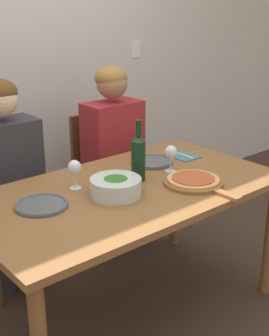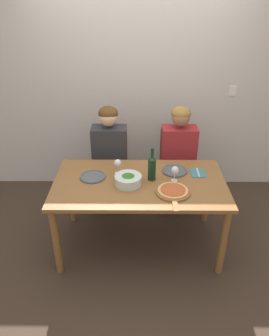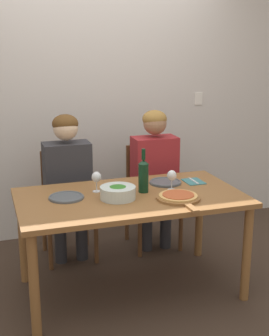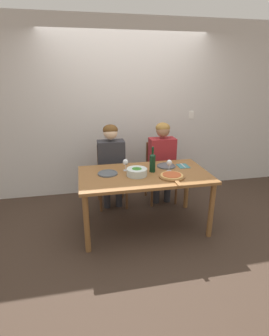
{
  "view_description": "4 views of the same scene",
  "coord_description": "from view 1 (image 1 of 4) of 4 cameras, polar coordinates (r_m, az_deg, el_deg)",
  "views": [
    {
      "loc": [
        -1.38,
        -1.68,
        1.64
      ],
      "look_at": [
        0.11,
        0.08,
        0.8
      ],
      "focal_mm": 50.0,
      "sensor_mm": 36.0,
      "label": 1
    },
    {
      "loc": [
        -0.03,
        -2.59,
        2.33
      ],
      "look_at": [
        -0.05,
        0.13,
        0.82
      ],
      "focal_mm": 35.0,
      "sensor_mm": 36.0,
      "label": 2
    },
    {
      "loc": [
        -0.95,
        -3.0,
        1.8
      ],
      "look_at": [
        0.08,
        0.15,
        0.9
      ],
      "focal_mm": 50.0,
      "sensor_mm": 36.0,
      "label": 3
    },
    {
      "loc": [
        -0.72,
        -2.92,
        1.9
      ],
      "look_at": [
        -0.12,
        0.02,
        0.82
      ],
      "focal_mm": 28.0,
      "sensor_mm": 36.0,
      "label": 4
    }
  ],
  "objects": [
    {
      "name": "person_man",
      "position": [
        3.09,
        -2.46,
        3.3
      ],
      "size": [
        0.47,
        0.51,
        1.24
      ],
      "color": "#28282D",
      "rests_on": "ground"
    },
    {
      "name": "fork_on_napkin",
      "position": [
        2.82,
        5.92,
        1.5
      ],
      "size": [
        0.14,
        0.18,
        0.01
      ],
      "color": "#387075",
      "rests_on": "dining_table"
    },
    {
      "name": "dining_table",
      "position": [
        2.39,
        -0.88,
        -4.31
      ],
      "size": [
        1.6,
        0.88,
        0.74
      ],
      "color": "brown",
      "rests_on": "ground"
    },
    {
      "name": "broccoli_bowl",
      "position": [
        2.24,
        -2.3,
        -2.29
      ],
      "size": [
        0.25,
        0.25,
        0.1
      ],
      "color": "silver",
      "rests_on": "dining_table"
    },
    {
      "name": "chair_left",
      "position": [
        2.9,
        -15.74,
        -3.96
      ],
      "size": [
        0.42,
        0.42,
        0.9
      ],
      "color": "brown",
      "rests_on": "ground"
    },
    {
      "name": "back_wall",
      "position": [
        3.25,
        -15.54,
        14.23
      ],
      "size": [
        10.0,
        0.06,
        2.7
      ],
      "color": "silver",
      "rests_on": "ground"
    },
    {
      "name": "pizza_on_board",
      "position": [
        2.4,
        7.32,
        -1.63
      ],
      "size": [
        0.31,
        0.45,
        0.04
      ],
      "color": "brown",
      "rests_on": "dining_table"
    },
    {
      "name": "dinner_plate_left",
      "position": [
        2.18,
        -11.28,
        -4.42
      ],
      "size": [
        0.25,
        0.25,
        0.02
      ],
      "color": "#4C5156",
      "rests_on": "dining_table"
    },
    {
      "name": "wine_bottle",
      "position": [
        2.41,
        0.48,
        1.4
      ],
      "size": [
        0.07,
        0.07,
        0.32
      ],
      "color": "black",
      "rests_on": "dining_table"
    },
    {
      "name": "dinner_plate_right",
      "position": [
        2.7,
        2.11,
        0.81
      ],
      "size": [
        0.25,
        0.25,
        0.02
      ],
      "color": "#4C5156",
      "rests_on": "dining_table"
    },
    {
      "name": "ground_plane",
      "position": [
        2.72,
        -0.81,
        -17.0
      ],
      "size": [
        40.0,
        40.0,
        0.0
      ],
      "primitive_type": "plane",
      "color": "#3D2D23"
    },
    {
      "name": "chair_right",
      "position": [
        3.26,
        -3.56,
        -0.54
      ],
      "size": [
        0.42,
        0.42,
        0.9
      ],
      "color": "brown",
      "rests_on": "ground"
    },
    {
      "name": "wine_glass_right",
      "position": [
        2.53,
        4.45,
        1.75
      ],
      "size": [
        0.07,
        0.07,
        0.15
      ],
      "color": "silver",
      "rests_on": "dining_table"
    },
    {
      "name": "wine_glass_left",
      "position": [
        2.32,
        -7.32,
        -0.14
      ],
      "size": [
        0.07,
        0.07,
        0.15
      ],
      "color": "silver",
      "rests_on": "dining_table"
    },
    {
      "name": "person_woman",
      "position": [
        2.72,
        -15.26,
        0.17
      ],
      "size": [
        0.47,
        0.51,
        1.24
      ],
      "color": "#28282D",
      "rests_on": "ground"
    }
  ]
}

